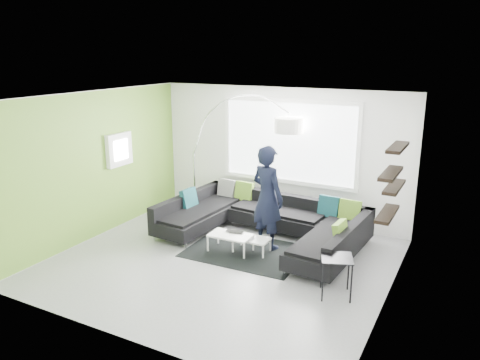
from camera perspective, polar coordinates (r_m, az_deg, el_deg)
name	(u,v)px	position (r m, az deg, el deg)	size (l,w,h in m)	color
ground	(222,262)	(8.17, -2.26, -9.93)	(5.50, 5.50, 0.00)	gray
room_shell	(229,157)	(7.73, -1.40, 2.80)	(5.54, 5.04, 2.82)	white
sectional_sofa	(261,224)	(8.87, 2.58, -5.40)	(3.80, 2.51, 0.79)	black
rug	(246,251)	(8.56, 0.71, -8.67)	(2.05, 1.49, 0.01)	black
coffee_table	(241,243)	(8.48, 0.12, -7.73)	(0.99, 0.57, 0.32)	silver
arc_lamp	(194,153)	(10.32, -5.66, 3.27)	(2.45, 0.58, 2.67)	white
side_table	(336,276)	(7.15, 11.61, -11.44)	(0.45, 0.45, 0.61)	black
person	(267,197)	(8.44, 3.36, -2.14)	(0.81, 0.66, 1.91)	black
laptop	(234,233)	(8.50, -0.78, -6.43)	(0.35, 0.25, 0.03)	black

